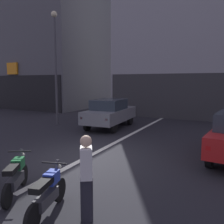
{
  "coord_description": "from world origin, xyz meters",
  "views": [
    {
      "loc": [
        4.45,
        -6.69,
        2.65
      ],
      "look_at": [
        0.06,
        2.0,
        1.4
      ],
      "focal_mm": 38.18,
      "sensor_mm": 36.0,
      "label": 1
    }
  ],
  "objects_px": {
    "street_lamp": "(55,57)",
    "motorcycle_blue_row_centre": "(48,193)",
    "motorcycle_green_row_left_mid": "(16,176)",
    "person_by_motorcycles": "(86,178)",
    "car_grey_crossing_near": "(110,112)"
  },
  "relations": [
    {
      "from": "motorcycle_blue_row_centre",
      "to": "street_lamp",
      "type": "bearing_deg",
      "value": 128.68
    },
    {
      "from": "motorcycle_green_row_left_mid",
      "to": "person_by_motorcycles",
      "type": "bearing_deg",
      "value": -3.71
    },
    {
      "from": "motorcycle_green_row_left_mid",
      "to": "motorcycle_blue_row_centre",
      "type": "distance_m",
      "value": 1.28
    },
    {
      "from": "street_lamp",
      "to": "person_by_motorcycles",
      "type": "xyz_separation_m",
      "value": [
        7.18,
        -7.78,
        -3.24
      ]
    },
    {
      "from": "street_lamp",
      "to": "motorcycle_blue_row_centre",
      "type": "relative_size",
      "value": 4.13
    },
    {
      "from": "street_lamp",
      "to": "motorcycle_blue_row_centre",
      "type": "xyz_separation_m",
      "value": [
        6.38,
        -7.96,
        -3.64
      ]
    },
    {
      "from": "street_lamp",
      "to": "car_grey_crossing_near",
      "type": "bearing_deg",
      "value": 10.71
    },
    {
      "from": "motorcycle_green_row_left_mid",
      "to": "car_grey_crossing_near",
      "type": "bearing_deg",
      "value": 102.34
    },
    {
      "from": "car_grey_crossing_near",
      "to": "motorcycle_blue_row_centre",
      "type": "distance_m",
      "value": 9.13
    },
    {
      "from": "street_lamp",
      "to": "motorcycle_green_row_left_mid",
      "type": "bearing_deg",
      "value": -56.14
    },
    {
      "from": "car_grey_crossing_near",
      "to": "motorcycle_green_row_left_mid",
      "type": "height_order",
      "value": "car_grey_crossing_near"
    },
    {
      "from": "car_grey_crossing_near",
      "to": "street_lamp",
      "type": "xyz_separation_m",
      "value": [
        -3.32,
        -0.63,
        3.21
      ]
    },
    {
      "from": "motorcycle_blue_row_centre",
      "to": "person_by_motorcycles",
      "type": "distance_m",
      "value": 0.91
    },
    {
      "from": "motorcycle_blue_row_centre",
      "to": "person_by_motorcycles",
      "type": "relative_size",
      "value": 0.98
    },
    {
      "from": "motorcycle_blue_row_centre",
      "to": "person_by_motorcycles",
      "type": "bearing_deg",
      "value": 12.69
    }
  ]
}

